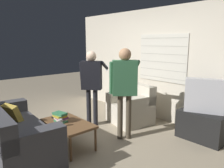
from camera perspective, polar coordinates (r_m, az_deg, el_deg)
ground_plane at (r=4.23m, az=-7.70°, el=-14.21°), size 16.00×16.00×0.00m
wall_back at (r=5.27m, az=10.47°, el=5.18°), size 5.20×0.08×2.55m
couch_blue at (r=3.88m, az=-24.24°, el=-12.12°), size 1.98×0.96×0.85m
armchair_beige at (r=4.95m, az=5.15°, el=-6.06°), size 0.98×0.94×0.85m
coffee_table at (r=3.88m, az=-11.39°, el=-10.36°), size 0.98×0.56×0.44m
tv_stand at (r=4.44m, az=22.46°, el=-10.03°), size 0.82×0.50×0.53m
tv at (r=4.28m, az=23.02°, el=-2.82°), size 0.69×0.45×0.62m
person_left_standing at (r=4.64m, az=-5.31°, el=1.32°), size 0.51×0.81×1.61m
person_right_standing at (r=3.95m, az=3.32°, el=0.46°), size 0.52×0.80×1.68m
book_stack at (r=3.89m, az=-13.32°, el=-8.39°), size 0.27×0.21×0.16m
soda_can at (r=3.68m, az=-13.29°, el=-9.86°), size 0.07×0.07×0.13m
spare_remote at (r=4.16m, az=-14.81°, el=-8.24°), size 0.10×0.13×0.02m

